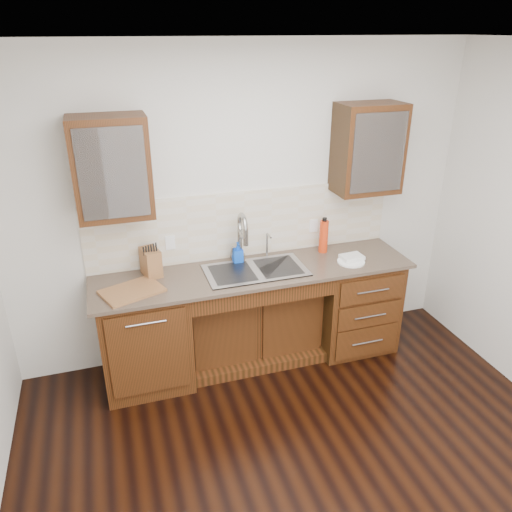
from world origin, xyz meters
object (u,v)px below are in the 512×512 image
object	(u,v)px
water_bottle	(324,237)
knife_block	(151,262)
soap_bottle	(238,253)
plate	(351,262)
cutting_board	(132,291)

from	to	relation	value
water_bottle	knife_block	size ratio (longest dim) A/B	1.30
soap_bottle	water_bottle	distance (m)	0.80
plate	knife_block	xyz separation A→B (m)	(-1.67, 0.28, 0.11)
knife_block	water_bottle	bearing A→B (deg)	-13.41
soap_bottle	cutting_board	xyz separation A→B (m)	(-0.92, -0.27, -0.08)
soap_bottle	plate	distance (m)	0.98
plate	water_bottle	bearing A→B (deg)	115.77
plate	knife_block	size ratio (longest dim) A/B	1.05
water_bottle	knife_block	bearing A→B (deg)	-179.97
knife_block	cutting_board	size ratio (longest dim) A/B	0.51
knife_block	cutting_board	distance (m)	0.33
cutting_board	water_bottle	bearing A→B (deg)	8.52
water_bottle	cutting_board	distance (m)	1.74
plate	soap_bottle	bearing A→B (deg)	162.20
plate	knife_block	distance (m)	1.70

